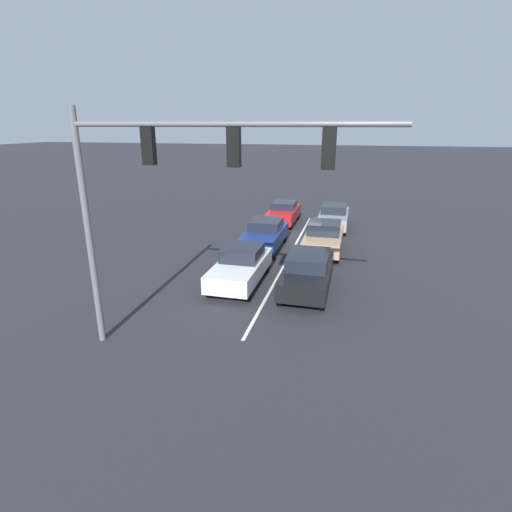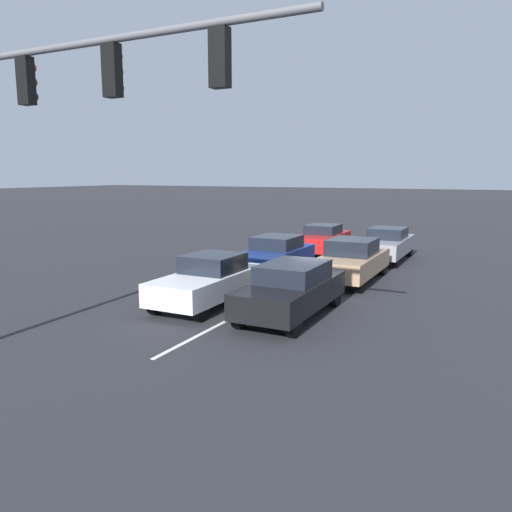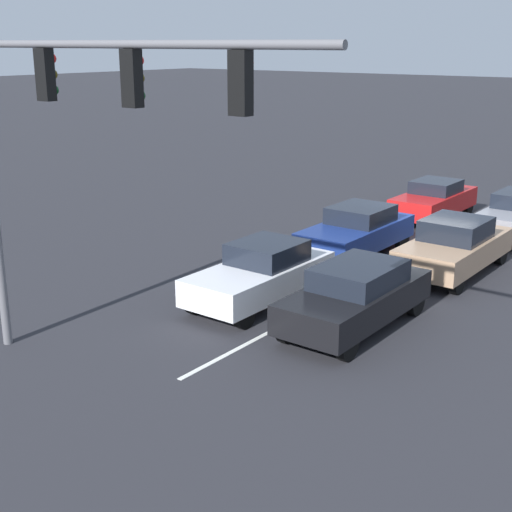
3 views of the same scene
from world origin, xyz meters
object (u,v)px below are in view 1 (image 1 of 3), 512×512
car_black_leftlane_front (307,272)px  car_white_midlane_front (241,266)px  car_navy_midlane_second (265,234)px  car_tan_leftlane_second (324,237)px  car_red_midlane_third (284,213)px  traffic_signal_gantry (170,179)px  car_gray_leftlane_third (334,217)px

car_black_leftlane_front → car_white_midlane_front: car_white_midlane_front is taller
car_white_midlane_front → car_navy_midlane_second: size_ratio=0.99×
car_tan_leftlane_second → car_red_midlane_third: (3.23, -5.89, -0.06)m
car_white_midlane_front → car_tan_leftlane_second: car_tan_leftlane_second is taller
car_black_leftlane_front → car_white_midlane_front: (2.84, -0.09, -0.03)m
car_white_midlane_front → traffic_signal_gantry: (0.26, 5.63, 4.34)m
car_black_leftlane_front → car_tan_leftlane_second: (-0.19, -5.46, 0.00)m
car_red_midlane_third → car_white_midlane_front: bearing=91.0°
car_tan_leftlane_second → traffic_signal_gantry: (3.29, 11.00, 4.31)m
car_tan_leftlane_second → traffic_signal_gantry: traffic_signal_gantry is taller
car_white_midlane_front → car_gray_leftlane_third: (-3.23, -10.68, 0.01)m
car_white_midlane_front → car_red_midlane_third: 11.27m
car_white_midlane_front → car_gray_leftlane_third: car_white_midlane_front is taller
car_black_leftlane_front → car_red_midlane_third: 11.75m
car_white_midlane_front → car_tan_leftlane_second: (-3.04, -5.37, 0.03)m
car_white_midlane_front → car_tan_leftlane_second: 6.17m
traffic_signal_gantry → car_red_midlane_third: bearing=-90.2°
car_red_midlane_third → traffic_signal_gantry: (0.06, 16.89, 4.37)m
car_tan_leftlane_second → car_white_midlane_front: bearing=60.5°
car_tan_leftlane_second → traffic_signal_gantry: bearing=73.3°
car_black_leftlane_front → car_gray_leftlane_third: size_ratio=0.97×
car_navy_midlane_second → car_red_midlane_third: 6.04m
car_navy_midlane_second → car_gray_leftlane_third: size_ratio=0.97×
car_black_leftlane_front → traffic_signal_gantry: traffic_signal_gantry is taller
car_white_midlane_front → traffic_signal_gantry: traffic_signal_gantry is taller
car_navy_midlane_second → car_tan_leftlane_second: (-3.17, -0.15, 0.01)m
car_white_midlane_front → car_red_midlane_third: size_ratio=1.01×
car_black_leftlane_front → car_red_midlane_third: car_black_leftlane_front is taller
car_white_midlane_front → car_navy_midlane_second: bearing=-88.5°
car_black_leftlane_front → car_navy_midlane_second: 6.08m
car_black_leftlane_front → car_red_midlane_third: bearing=-75.0°
car_white_midlane_front → car_black_leftlane_front: bearing=178.3°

